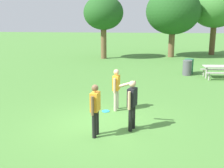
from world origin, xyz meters
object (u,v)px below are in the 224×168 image
Objects in this scene: trash_can_beside_table at (187,68)px; trash_can_further_along at (189,66)px; tree_tall_left at (103,13)px; tree_far_right at (215,8)px; tree_broad_center at (173,11)px; frisbee at (106,111)px; picnic_table_near at (218,69)px; person_thrower at (95,107)px; person_bystander at (132,101)px; person_catcher at (116,87)px.

trash_can_beside_table and trash_can_further_along have the same top height.
tree_far_right is at bearing 20.52° from tree_tall_left.
tree_far_right reaches higher than tree_broad_center.
picnic_table_near reaches higher than frisbee.
trash_can_beside_table is 1.00× the size of trash_can_further_along.
picnic_table_near is at bearing -24.80° from trash_can_beside_table.
frisbee is 0.17× the size of picnic_table_near.
tree_far_right reaches higher than person_thrower.
tree_far_right is at bearing 65.84° from frisbee.
picnic_table_near is 12.22m from tree_far_right.
tree_far_right reaches higher than trash_can_beside_table.
person_bystander is 10.40m from trash_can_further_along.
person_bystander is 0.30× the size of tree_tall_left.
trash_can_beside_table is at bearing -88.47° from tree_broad_center.
tree_broad_center reaches higher than person_thrower.
frisbee is at bearing -81.55° from tree_tall_left.
tree_far_right reaches higher than frisbee.
tree_far_right is at bearing 66.61° from person_catcher.
trash_can_beside_table is (-1.69, 0.78, -0.08)m from picnic_table_near.
picnic_table_near is at bearing -101.16° from tree_far_right.
trash_can_beside_table is at bearing -107.66° from trash_can_further_along.
trash_can_beside_table is 11.97m from tree_far_right.
tree_broad_center reaches higher than person_catcher.
tree_far_right reaches higher than trash_can_further_along.
tree_far_right is at bearing 78.84° from picnic_table_near.
frisbee is (-0.39, -0.23, -0.93)m from person_catcher.
tree_tall_left is at bearing 133.17° from trash_can_beside_table.
tree_tall_left is 0.84× the size of tree_far_right.
tree_far_right is (3.73, 9.94, 4.02)m from trash_can_further_along.
tree_far_right is at bearing 69.62° from trash_can_beside_table.
trash_can_beside_table is at bearing -110.38° from tree_far_right.
trash_can_further_along is 0.18× the size of tree_tall_left.
person_bystander is (1.07, 0.63, 0.02)m from person_thrower.
tree_broad_center reaches higher than tree_tall_left.
person_bystander is at bearing -57.36° from frisbee.
picnic_table_near is (5.49, 6.53, -0.38)m from person_catcher.
tree_far_right is at bearing 70.41° from person_bystander.
person_thrower is 0.25× the size of tree_far_right.
person_thrower reaches higher than trash_can_beside_table.
person_thrower is 2.58m from person_catcher.
frisbee is 0.31× the size of trash_can_further_along.
person_bystander is at bearing -109.59° from tree_far_right.
frisbee is 0.05× the size of tree_far_right.
trash_can_beside_table is (3.12, 9.22, -0.48)m from person_bystander.
frisbee is 8.64m from trash_can_beside_table.
trash_can_beside_table is 0.15× the size of tree_far_right.
person_bystander is 1.71× the size of trash_can_beside_table.
person_catcher is 1.03m from frisbee.
trash_can_further_along reaches higher than picnic_table_near.
tree_far_right reaches higher than person_catcher.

